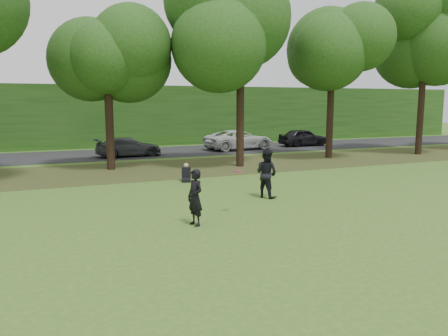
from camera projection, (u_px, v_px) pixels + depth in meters
name	position (u px, v px, depth m)	size (l,w,h in m)	color
ground	(294.00, 233.00, 12.28)	(120.00, 120.00, 0.00)	#335C1C
leaf_litter	(169.00, 168.00, 24.14)	(60.00, 7.00, 0.01)	#402F16
street	(139.00, 153.00, 31.43)	(70.00, 7.00, 0.02)	black
far_hedge	(123.00, 116.00, 36.53)	(70.00, 3.00, 5.00)	#1A4212
player_left	(195.00, 198.00, 12.92)	(0.62, 0.41, 1.69)	black
player_right	(266.00, 174.00, 16.73)	(0.91, 0.71, 1.86)	black
parked_cars	(149.00, 144.00, 30.87)	(35.70, 3.65, 1.52)	black
frisbee	(237.00, 171.00, 14.16)	(0.38, 0.38, 0.10)	#DD1286
seated_person	(186.00, 174.00, 20.32)	(0.61, 0.82, 0.83)	black
tree_line	(160.00, 21.00, 22.77)	(55.30, 7.90, 12.31)	black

